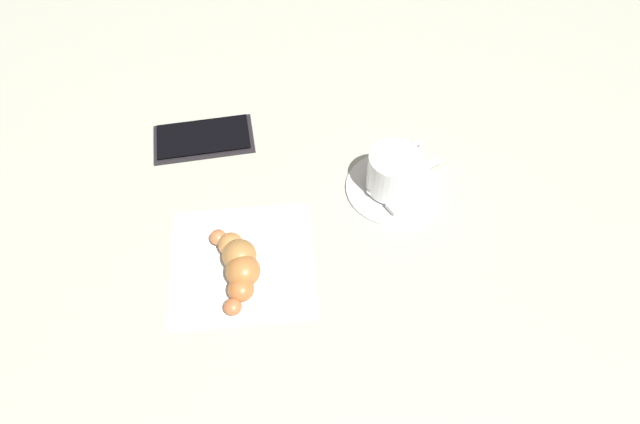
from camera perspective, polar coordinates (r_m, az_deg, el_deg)
ground_plane at (r=0.71m, az=-0.96°, el=-2.50°), size 1.80×1.80×0.00m
saucer at (r=0.75m, az=7.42°, el=2.59°), size 0.12×0.12×0.01m
espresso_cup at (r=0.73m, az=7.64°, el=4.29°), size 0.08×0.08×0.06m
teaspoon at (r=0.75m, az=7.51°, el=3.12°), size 0.12×0.06×0.01m
sugar_packet at (r=0.73m, az=9.22°, el=1.45°), size 0.07×0.05×0.01m
napkin at (r=0.69m, az=-8.10°, el=-5.14°), size 0.18×0.17×0.00m
croissant at (r=0.67m, az=-8.43°, el=-5.38°), size 0.07×0.13×0.03m
cell_phone at (r=0.82m, az=-11.95°, el=7.49°), size 0.14×0.08×0.01m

